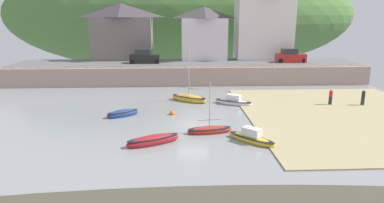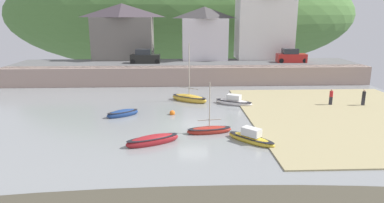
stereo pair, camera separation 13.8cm
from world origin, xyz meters
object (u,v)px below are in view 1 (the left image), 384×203
(rowboat_small_beached, at_px, (153,140))
(sailboat_white_hull, at_px, (252,138))
(dinghy_open_wooden, at_px, (210,130))
(motorboat_with_cabin, at_px, (123,114))
(church_with_spire, at_px, (272,6))
(waterfront_building_right, at_px, (264,19))
(waterfront_building_left, at_px, (122,31))
(fishing_boat_green, at_px, (234,102))
(person_near_water, at_px, (363,96))
(sailboat_blue_trim, at_px, (189,98))
(waterfront_building_centre, at_px, (204,33))
(parked_car_near_slipway, at_px, (144,57))
(parked_car_by_wall, at_px, (290,57))
(mooring_buoy, at_px, (172,113))
(person_on_slipway, at_px, (331,96))

(rowboat_small_beached, bearing_deg, sailboat_white_hull, -24.29)
(dinghy_open_wooden, bearing_deg, rowboat_small_beached, -161.72)
(motorboat_with_cabin, bearing_deg, church_with_spire, 19.72)
(waterfront_building_right, relative_size, rowboat_small_beached, 2.87)
(waterfront_building_left, bearing_deg, sailboat_white_hull, -65.29)
(waterfront_building_left, relative_size, waterfront_building_right, 0.79)
(fishing_boat_green, xyz_separation_m, person_near_water, (12.99, -1.19, 0.69))
(dinghy_open_wooden, xyz_separation_m, person_near_water, (16.30, 7.39, 0.75))
(dinghy_open_wooden, xyz_separation_m, fishing_boat_green, (3.31, 8.58, 0.06))
(sailboat_white_hull, bearing_deg, dinghy_open_wooden, -170.59)
(waterfront_building_left, height_order, sailboat_blue_trim, waterfront_building_left)
(waterfront_building_left, xyz_separation_m, church_with_spire, (23.57, 4.00, 3.75))
(waterfront_building_centre, xyz_separation_m, parked_car_near_slipway, (-8.64, -4.50, -3.14))
(waterfront_building_centre, bearing_deg, motorboat_with_cabin, -112.30)
(motorboat_with_cabin, bearing_deg, person_near_water, -26.33)
(sailboat_white_hull, bearing_deg, rowboat_small_beached, -133.63)
(dinghy_open_wooden, bearing_deg, sailboat_blue_trim, 88.07)
(parked_car_by_wall, bearing_deg, mooring_buoy, -131.66)
(motorboat_with_cabin, relative_size, rowboat_small_beached, 0.76)
(waterfront_building_right, distance_m, mooring_buoy, 27.21)
(fishing_boat_green, bearing_deg, waterfront_building_centre, 123.88)
(waterfront_building_centre, bearing_deg, church_with_spire, 19.44)
(parked_car_by_wall, bearing_deg, waterfront_building_centre, 161.49)
(church_with_spire, bearing_deg, waterfront_building_right, -118.84)
(waterfront_building_right, bearing_deg, motorboat_with_cabin, -129.35)
(waterfront_building_right, bearing_deg, person_near_water, -74.38)
(person_near_water, relative_size, mooring_buoy, 3.15)
(person_on_slipway, bearing_deg, parked_car_near_slipway, 143.43)
(motorboat_with_cabin, height_order, person_on_slipway, person_on_slipway)
(rowboat_small_beached, relative_size, mooring_buoy, 7.91)
(person_on_slipway, bearing_deg, church_with_spire, 90.31)
(church_with_spire, relative_size, person_near_water, 9.50)
(parked_car_near_slipway, relative_size, person_near_water, 2.55)
(rowboat_small_beached, height_order, person_near_water, person_near_water)
(sailboat_blue_trim, distance_m, person_on_slipway, 14.55)
(waterfront_building_left, distance_m, parked_car_by_wall, 24.94)
(sailboat_blue_trim, distance_m, sailboat_white_hull, 12.91)
(church_with_spire, height_order, parked_car_by_wall, church_with_spire)
(rowboat_small_beached, xyz_separation_m, parked_car_near_slipway, (-2.72, 24.85, 2.94))
(parked_car_near_slipway, relative_size, person_on_slipway, 2.55)
(person_on_slipway, distance_m, person_near_water, 3.21)
(waterfront_building_centre, relative_size, parked_car_near_slipway, 1.88)
(dinghy_open_wooden, relative_size, rowboat_small_beached, 1.03)
(waterfront_building_right, bearing_deg, dinghy_open_wooden, -111.63)
(parked_car_by_wall, bearing_deg, waterfront_building_right, 125.03)
(church_with_spire, height_order, person_on_slipway, church_with_spire)
(sailboat_blue_trim, height_order, person_near_water, sailboat_blue_trim)
(church_with_spire, xyz_separation_m, dinghy_open_wooden, (-12.97, -31.16, -10.09))
(waterfront_building_left, distance_m, sailboat_blue_trim, 20.41)
(waterfront_building_right, relative_size, sailboat_blue_trim, 1.83)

